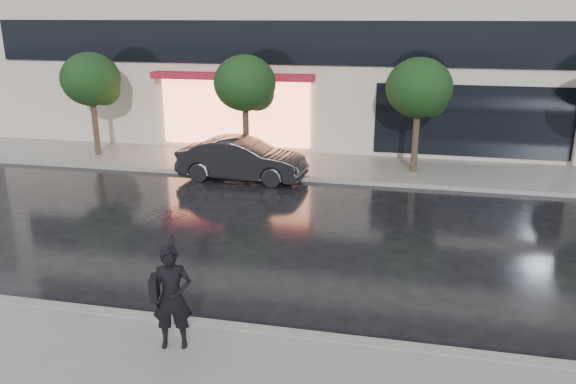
# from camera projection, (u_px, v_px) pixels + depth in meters

# --- Properties ---
(ground) EXTENTS (120.00, 120.00, 0.00)m
(ground) POSITION_uv_depth(u_px,v_px,m) (252.00, 305.00, 10.75)
(ground) COLOR black
(ground) RESTS_ON ground
(sidewalk_far) EXTENTS (60.00, 3.50, 0.12)m
(sidewalk_far) POSITION_uv_depth(u_px,v_px,m) (328.00, 166.00, 20.28)
(sidewalk_far) COLOR slate
(sidewalk_far) RESTS_ON ground
(curb_near) EXTENTS (60.00, 0.25, 0.14)m
(curb_near) POSITION_uv_depth(u_px,v_px,m) (236.00, 329.00, 9.79)
(curb_near) COLOR gray
(curb_near) RESTS_ON ground
(curb_far) EXTENTS (60.00, 0.25, 0.14)m
(curb_far) POSITION_uv_depth(u_px,v_px,m) (321.00, 180.00, 18.64)
(curb_far) COLOR gray
(curb_far) RESTS_ON ground
(tree_far_west) EXTENTS (2.20, 2.20, 3.99)m
(tree_far_west) POSITION_uv_depth(u_px,v_px,m) (93.00, 81.00, 21.00)
(tree_far_west) COLOR #33261C
(tree_far_west) RESTS_ON ground
(tree_mid_west) EXTENTS (2.20, 2.20, 3.99)m
(tree_mid_west) POSITION_uv_depth(u_px,v_px,m) (247.00, 85.00, 19.80)
(tree_mid_west) COLOR #33261C
(tree_mid_west) RESTS_ON ground
(tree_mid_east) EXTENTS (2.20, 2.20, 3.99)m
(tree_mid_east) POSITION_uv_depth(u_px,v_px,m) (421.00, 90.00, 18.59)
(tree_mid_east) COLOR #33261C
(tree_mid_east) RESTS_ON ground
(parked_car) EXTENTS (4.32, 1.68, 1.40)m
(parked_car) POSITION_uv_depth(u_px,v_px,m) (242.00, 159.00, 18.69)
(parked_car) COLOR black
(parked_car) RESTS_ON ground
(pedestrian_with_umbrella) EXTENTS (1.08, 1.09, 2.39)m
(pedestrian_with_umbrella) POSITION_uv_depth(u_px,v_px,m) (172.00, 262.00, 8.77)
(pedestrian_with_umbrella) COLOR black
(pedestrian_with_umbrella) RESTS_ON sidewalk_near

